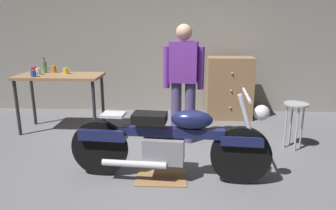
# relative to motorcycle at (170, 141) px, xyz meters

# --- Properties ---
(ground_plane) EXTENTS (12.00, 12.00, 0.00)m
(ground_plane) POSITION_rel_motorcycle_xyz_m (-0.06, 0.05, -0.45)
(ground_plane) COLOR slate
(back_wall) EXTENTS (8.00, 0.12, 3.10)m
(back_wall) POSITION_rel_motorcycle_xyz_m (-0.06, 2.85, 1.10)
(back_wall) COLOR gray
(back_wall) RESTS_ON ground_plane
(workbench) EXTENTS (1.30, 0.64, 0.90)m
(workbench) POSITION_rel_motorcycle_xyz_m (-1.77, 1.56, 0.34)
(workbench) COLOR #99724C
(workbench) RESTS_ON ground_plane
(motorcycle) EXTENTS (2.19, 0.60, 1.00)m
(motorcycle) POSITION_rel_motorcycle_xyz_m (0.00, 0.00, 0.00)
(motorcycle) COLOR black
(motorcycle) RESTS_ON ground_plane
(person_standing) EXTENTS (0.56, 0.27, 1.67)m
(person_standing) POSITION_rel_motorcycle_xyz_m (0.15, 1.14, 0.48)
(person_standing) COLOR #524774
(person_standing) RESTS_ON ground_plane
(shop_stool) EXTENTS (0.32, 0.32, 0.64)m
(shop_stool) POSITION_rel_motorcycle_xyz_m (1.66, 0.95, 0.05)
(shop_stool) COLOR #B2B2B7
(shop_stool) RESTS_ON ground_plane
(wooden_dresser) EXTENTS (0.80, 0.47, 1.10)m
(wooden_dresser) POSITION_rel_motorcycle_xyz_m (0.98, 2.35, 0.10)
(wooden_dresser) COLOR #99724C
(wooden_dresser) RESTS_ON ground_plane
(drip_tray) EXTENTS (0.56, 0.40, 0.01)m
(drip_tray) POSITION_rel_motorcycle_xyz_m (-0.09, 0.00, -0.44)
(drip_tray) COLOR olive
(drip_tray) RESTS_ON ground_plane
(mug_blue_enamel) EXTENTS (0.11, 0.08, 0.09)m
(mug_blue_enamel) POSITION_rel_motorcycle_xyz_m (-2.08, 1.36, 0.50)
(mug_blue_enamel) COLOR #2D51AD
(mug_blue_enamel) RESTS_ON workbench
(mug_orange_travel) EXTENTS (0.11, 0.07, 0.11)m
(mug_orange_travel) POSITION_rel_motorcycle_xyz_m (-1.94, 1.78, 0.51)
(mug_orange_travel) COLOR orange
(mug_orange_travel) RESTS_ON workbench
(mug_white_ceramic) EXTENTS (0.11, 0.08, 0.10)m
(mug_white_ceramic) POSITION_rel_motorcycle_xyz_m (-2.10, 1.57, 0.50)
(mug_white_ceramic) COLOR white
(mug_white_ceramic) RESTS_ON workbench
(mug_yellow_tall) EXTENTS (0.11, 0.08, 0.09)m
(mug_yellow_tall) POSITION_rel_motorcycle_xyz_m (-1.70, 1.66, 0.50)
(mug_yellow_tall) COLOR yellow
(mug_yellow_tall) RESTS_ON workbench
(mug_red_diner) EXTENTS (0.12, 0.08, 0.11)m
(mug_red_diner) POSITION_rel_motorcycle_xyz_m (-2.21, 1.66, 0.50)
(mug_red_diner) COLOR red
(mug_red_diner) RESTS_ON workbench
(bottle) EXTENTS (0.06, 0.06, 0.24)m
(bottle) POSITION_rel_motorcycle_xyz_m (-2.08, 1.76, 0.55)
(bottle) COLOR #4C8C4C
(bottle) RESTS_ON workbench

